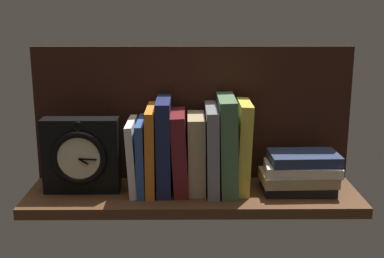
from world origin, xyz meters
TOP-DOWN VIEW (x-y plane):
  - ground_plane at (0.00, 0.00)cm, footprint 80.59×22.48cm
  - back_panel at (0.00, 10.64)cm, footprint 80.59×1.20cm
  - book_white_catcher at (-14.48, 1.56)cm, footprint 2.63×14.87cm
  - book_blue_modern at (-12.38, 1.56)cm, footprint 2.03×15.51cm
  - book_orange_pandolfini at (-10.07, 1.56)cm, footprint 2.29×15.87cm
  - book_navy_bierce at (-6.99, 1.56)cm, footprint 3.54×14.88cm
  - book_maroon_dawkins at (-3.25, 1.56)cm, footprint 4.51×14.26cm
  - book_tan_shortstories at (0.85, 1.56)cm, footprint 4.31×12.80cm
  - book_gray_chess at (4.59, 1.56)cm, footprint 3.19×16.95cm
  - book_green_romantic at (8.30, 1.56)cm, footprint 4.75×15.96cm
  - book_yellow_seinlanguage at (12.08, 1.56)cm, footprint 3.59×13.03cm
  - framed_clock at (-26.95, 0.24)cm, footprint 18.20×6.53cm
  - book_stack_side at (26.13, 0.12)cm, footprint 19.15×12.17cm

SIDE VIEW (x-z plane):
  - ground_plane at x=0.00cm, z-range -2.50..0.00cm
  - book_stack_side at x=26.13cm, z-range -0.06..9.46cm
  - book_white_catcher at x=-14.48cm, z-range -0.03..17.36cm
  - book_blue_modern at x=-12.38cm, z-range -0.01..17.52cm
  - framed_clock at x=-26.95cm, z-range 0.04..18.23cm
  - book_tan_shortstories at x=0.85cm, z-range -0.02..18.68cm
  - book_maroon_dawkins at x=-3.25cm, z-range -0.08..19.47cm
  - book_orange_pandolfini at x=-10.07cm, z-range -0.01..20.65cm
  - book_gray_chess at x=4.59cm, z-range -0.02..20.77cm
  - book_yellow_seinlanguage at x=12.08cm, z-range -0.04..21.94cm
  - book_navy_bierce at x=-6.99cm, z-range -0.01..22.61cm
  - book_green_romantic at x=8.30cm, z-range -0.06..23.14cm
  - back_panel at x=0.00cm, z-range 0.00..34.31cm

